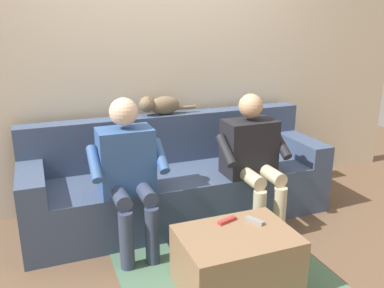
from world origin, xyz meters
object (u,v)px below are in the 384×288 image
at_px(couch, 178,182).
at_px(remote_red, 227,221).
at_px(person_right_seated, 128,167).
at_px(remote_gray, 255,221).
at_px(coffee_table, 236,261).
at_px(person_left_seated, 253,153).
at_px(cat_on_backrest, 159,105).

height_order(couch, remote_red, couch).
distance_m(person_right_seated, remote_gray, 0.96).
height_order(coffee_table, person_left_seated, person_left_seated).
xyz_separation_m(remote_gray, remote_red, (0.17, -0.07, -0.00)).
bearing_deg(remote_red, cat_on_backrest, 77.07).
height_order(person_left_seated, remote_red, person_left_seated).
bearing_deg(cat_on_backrest, person_right_seated, 55.02).
height_order(remote_gray, remote_red, remote_gray).
xyz_separation_m(couch, cat_on_backrest, (0.08, -0.24, 0.64)).
bearing_deg(person_right_seated, remote_gray, 136.59).
bearing_deg(couch, cat_on_backrest, -71.74).
distance_m(couch, person_left_seated, 0.70).
bearing_deg(person_right_seated, coffee_table, 124.69).
bearing_deg(coffee_table, person_left_seated, -124.62).
bearing_deg(remote_red, person_right_seated, 114.62).
relative_size(cat_on_backrest, remote_red, 3.65).
height_order(person_right_seated, remote_red, person_right_seated).
height_order(couch, person_left_seated, person_left_seated).
distance_m(couch, remote_gray, 1.02).
height_order(coffee_table, cat_on_backrest, cat_on_backrest).
height_order(couch, remote_gray, couch).
bearing_deg(cat_on_backrest, remote_red, 94.19).
xyz_separation_m(person_left_seated, person_right_seated, (1.01, 0.00, 0.02)).
bearing_deg(remote_red, coffee_table, -109.44).
bearing_deg(cat_on_backrest, person_left_seated, 134.03).
height_order(coffee_table, remote_gray, remote_gray).
height_order(person_left_seated, remote_gray, person_left_seated).
bearing_deg(cat_on_backrest, couch, 108.26).
relative_size(couch, person_left_seated, 2.33).
bearing_deg(person_right_seated, person_left_seated, -179.89).
bearing_deg(person_left_seated, remote_gray, 62.60).
height_order(coffee_table, person_right_seated, person_right_seated).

